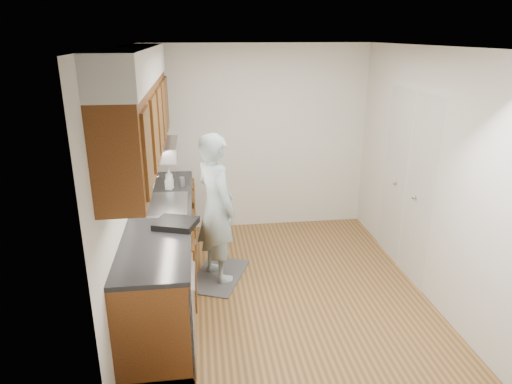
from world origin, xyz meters
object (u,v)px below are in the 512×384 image
person (216,198)px  soap_bottle_a (169,179)px  dish_rack (176,223)px  steel_can (182,182)px  soap_bottle_b (169,182)px

person → soap_bottle_a: 0.65m
person → dish_rack: bearing=123.3°
person → soap_bottle_a: person is taller
person → steel_can: 0.60m
person → soap_bottle_b: bearing=25.4°
soap_bottle_b → soap_bottle_a: bearing=61.6°
person → dish_rack: (-0.40, -0.69, 0.02)m
soap_bottle_a → dish_rack: soap_bottle_a is taller
soap_bottle_b → steel_can: size_ratio=1.63×
soap_bottle_a → steel_can: soap_bottle_a is taller
soap_bottle_a → soap_bottle_b: 0.04m
person → soap_bottle_b: (-0.51, 0.39, 0.08)m
soap_bottle_b → steel_can: 0.17m
soap_bottle_a → soap_bottle_b: size_ratio=1.43×
steel_can → soap_bottle_a: bearing=-148.4°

